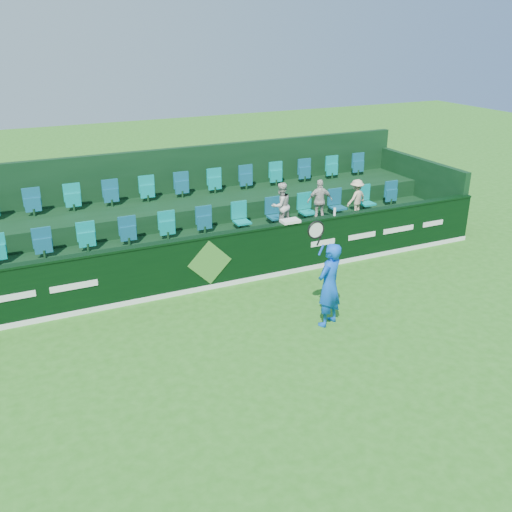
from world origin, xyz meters
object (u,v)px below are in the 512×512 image
tennis_player (329,284)px  towel (290,221)px  spectator_middle (320,201)px  spectator_right (356,198)px  drinks_bottle (335,212)px  spectator_left (281,206)px

tennis_player → towel: bearing=78.8°
spectator_middle → spectator_right: bearing=-164.5°
towel → drinks_bottle: drinks_bottle is taller
tennis_player → drinks_bottle: bearing=56.2°
spectator_middle → spectator_right: 1.20m
spectator_right → towel: spectator_right is taller
tennis_player → spectator_left: size_ratio=1.97×
spectator_left → towel: 1.17m
spectator_right → towel: (-2.72, -1.12, 0.05)m
spectator_left → drinks_bottle: (0.97, -1.12, 0.03)m
spectator_right → tennis_player: bearing=33.0°
tennis_player → spectator_middle: 4.40m
spectator_right → drinks_bottle: (-1.44, -1.12, 0.12)m
tennis_player → drinks_bottle: 3.33m
towel → drinks_bottle: size_ratio=2.27×
spectator_middle → drinks_bottle: (-0.23, -1.12, 0.05)m
spectator_left → drinks_bottle: spectator_left is taller
spectator_left → spectator_right: spectator_left is taller
tennis_player → spectator_left: 3.98m
tennis_player → spectator_right: (3.27, 3.86, 0.41)m
tennis_player → spectator_middle: (2.07, 3.86, 0.48)m
tennis_player → drinks_bottle: (1.83, 2.74, 0.53)m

